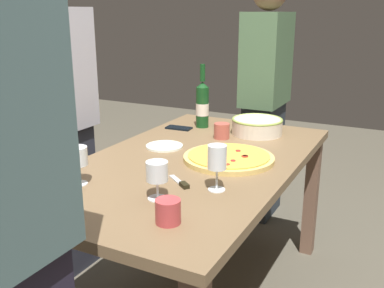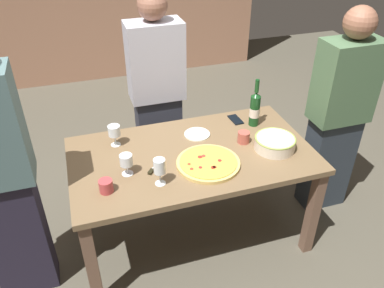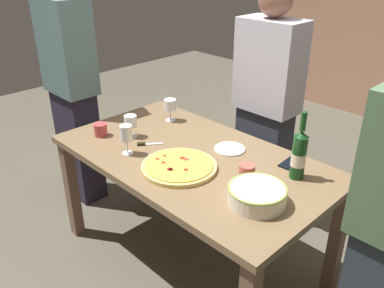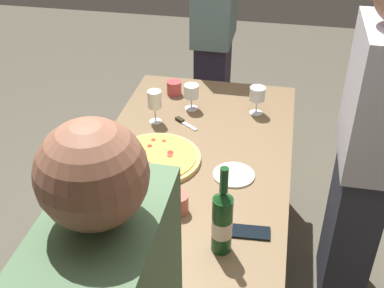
{
  "view_description": "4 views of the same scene",
  "coord_description": "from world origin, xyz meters",
  "px_view_note": "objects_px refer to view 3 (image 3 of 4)",
  "views": [
    {
      "loc": [
        -1.68,
        -0.87,
        1.39
      ],
      "look_at": [
        0.0,
        0.0,
        0.82
      ],
      "focal_mm": 41.36,
      "sensor_mm": 36.0,
      "label": 1
    },
    {
      "loc": [
        -0.65,
        -2.03,
        2.23
      ],
      "look_at": [
        0.0,
        0.0,
        0.82
      ],
      "focal_mm": 36.66,
      "sensor_mm": 36.0,
      "label": 2
    },
    {
      "loc": [
        1.44,
        -1.42,
        1.83
      ],
      "look_at": [
        0.0,
        0.0,
        0.82
      ],
      "focal_mm": 37.75,
      "sensor_mm": 36.0,
      "label": 3
    },
    {
      "loc": [
        1.82,
        0.36,
        2.05
      ],
      "look_at": [
        0.0,
        0.0,
        0.82
      ],
      "focal_mm": 45.97,
      "sensor_mm": 36.0,
      "label": 4
    }
  ],
  "objects_px": {
    "dining_table": "(192,170)",
    "pizza_knife": "(146,144)",
    "person_host": "(71,87)",
    "cup_amber": "(247,172)",
    "wine_bottle": "(299,154)",
    "person_guest_right": "(266,106)",
    "pizza": "(179,166)",
    "serving_bowl": "(257,194)",
    "cell_phone": "(290,163)",
    "wine_glass_by_bottle": "(126,134)",
    "cup_ceramic": "(101,130)",
    "side_plate": "(230,149)",
    "wine_glass_far_left": "(131,122)",
    "wine_glass_near_pizza": "(170,106)"
  },
  "relations": [
    {
      "from": "dining_table",
      "to": "pizza_knife",
      "type": "bearing_deg",
      "value": -160.62
    },
    {
      "from": "person_host",
      "to": "dining_table",
      "type": "bearing_deg",
      "value": 0.0
    },
    {
      "from": "cup_amber",
      "to": "wine_bottle",
      "type": "bearing_deg",
      "value": 49.37
    },
    {
      "from": "wine_bottle",
      "to": "person_guest_right",
      "type": "bearing_deg",
      "value": 137.34
    },
    {
      "from": "pizza",
      "to": "person_host",
      "type": "relative_size",
      "value": 0.23
    },
    {
      "from": "pizza",
      "to": "person_guest_right",
      "type": "xyz_separation_m",
      "value": [
        -0.11,
        0.92,
        0.06
      ]
    },
    {
      "from": "serving_bowl",
      "to": "cell_phone",
      "type": "xyz_separation_m",
      "value": [
        -0.1,
        0.43,
        -0.04
      ]
    },
    {
      "from": "wine_glass_by_bottle",
      "to": "cup_ceramic",
      "type": "height_order",
      "value": "wine_glass_by_bottle"
    },
    {
      "from": "pizza",
      "to": "side_plate",
      "type": "height_order",
      "value": "pizza"
    },
    {
      "from": "cup_amber",
      "to": "cup_ceramic",
      "type": "xyz_separation_m",
      "value": [
        -0.97,
        -0.24,
        -0.0
      ]
    },
    {
      "from": "pizza",
      "to": "wine_glass_far_left",
      "type": "bearing_deg",
      "value": 172.97
    },
    {
      "from": "wine_bottle",
      "to": "wine_glass_near_pizza",
      "type": "distance_m",
      "value": 1.01
    },
    {
      "from": "dining_table",
      "to": "person_guest_right",
      "type": "relative_size",
      "value": 0.98
    },
    {
      "from": "dining_table",
      "to": "wine_glass_by_bottle",
      "type": "distance_m",
      "value": 0.43
    },
    {
      "from": "wine_glass_by_bottle",
      "to": "cup_ceramic",
      "type": "xyz_separation_m",
      "value": [
        -0.31,
        0.03,
        -0.09
      ]
    },
    {
      "from": "serving_bowl",
      "to": "wine_glass_far_left",
      "type": "distance_m",
      "value": 0.99
    },
    {
      "from": "pizza_knife",
      "to": "serving_bowl",
      "type": "bearing_deg",
      "value": -1.01
    },
    {
      "from": "wine_glass_near_pizza",
      "to": "cup_ceramic",
      "type": "distance_m",
      "value": 0.49
    },
    {
      "from": "dining_table",
      "to": "wine_glass_near_pizza",
      "type": "height_order",
      "value": "wine_glass_near_pizza"
    },
    {
      "from": "cup_ceramic",
      "to": "person_guest_right",
      "type": "height_order",
      "value": "person_guest_right"
    },
    {
      "from": "dining_table",
      "to": "cell_phone",
      "type": "xyz_separation_m",
      "value": [
        0.45,
        0.31,
        0.1
      ]
    },
    {
      "from": "person_guest_right",
      "to": "side_plate",
      "type": "bearing_deg",
      "value": 11.68
    },
    {
      "from": "pizza_knife",
      "to": "person_host",
      "type": "xyz_separation_m",
      "value": [
        -0.87,
        0.01,
        0.15
      ]
    },
    {
      "from": "pizza_knife",
      "to": "person_guest_right",
      "type": "height_order",
      "value": "person_guest_right"
    },
    {
      "from": "dining_table",
      "to": "cup_amber",
      "type": "distance_m",
      "value": 0.4
    },
    {
      "from": "wine_bottle",
      "to": "person_host",
      "type": "distance_m",
      "value": 1.73
    },
    {
      "from": "pizza",
      "to": "pizza_knife",
      "type": "relative_size",
      "value": 3.05
    },
    {
      "from": "wine_glass_far_left",
      "to": "pizza_knife",
      "type": "distance_m",
      "value": 0.18
    },
    {
      "from": "dining_table",
      "to": "cup_ceramic",
      "type": "relative_size",
      "value": 19.67
    },
    {
      "from": "side_plate",
      "to": "wine_glass_far_left",
      "type": "bearing_deg",
      "value": -151.49
    },
    {
      "from": "person_host",
      "to": "person_guest_right",
      "type": "relative_size",
      "value": 1.08
    },
    {
      "from": "cup_ceramic",
      "to": "side_plate",
      "type": "distance_m",
      "value": 0.81
    },
    {
      "from": "pizza",
      "to": "cell_phone",
      "type": "bearing_deg",
      "value": 50.44
    },
    {
      "from": "dining_table",
      "to": "person_guest_right",
      "type": "distance_m",
      "value": 0.79
    },
    {
      "from": "dining_table",
      "to": "wine_glass_by_bottle",
      "type": "relative_size",
      "value": 9.15
    },
    {
      "from": "dining_table",
      "to": "side_plate",
      "type": "distance_m",
      "value": 0.25
    },
    {
      "from": "wine_glass_far_left",
      "to": "wine_glass_by_bottle",
      "type": "bearing_deg",
      "value": -42.18
    },
    {
      "from": "wine_glass_far_left",
      "to": "pizza_knife",
      "type": "relative_size",
      "value": 1.05
    },
    {
      "from": "wine_glass_far_left",
      "to": "cup_ceramic",
      "type": "bearing_deg",
      "value": -138.45
    },
    {
      "from": "wine_bottle",
      "to": "wine_glass_by_bottle",
      "type": "bearing_deg",
      "value": -150.69
    },
    {
      "from": "dining_table",
      "to": "cup_amber",
      "type": "relative_size",
      "value": 19.55
    },
    {
      "from": "cell_phone",
      "to": "pizza_knife",
      "type": "xyz_separation_m",
      "value": [
        -0.73,
        -0.42,
        0.0
      ]
    },
    {
      "from": "wine_glass_far_left",
      "to": "cup_amber",
      "type": "height_order",
      "value": "wine_glass_far_left"
    },
    {
      "from": "side_plate",
      "to": "cup_amber",
      "type": "bearing_deg",
      "value": -34.29
    },
    {
      "from": "pizza_knife",
      "to": "person_guest_right",
      "type": "bearing_deg",
      "value": 74.68
    },
    {
      "from": "wine_glass_far_left",
      "to": "person_host",
      "type": "relative_size",
      "value": 0.08
    },
    {
      "from": "wine_bottle",
      "to": "pizza_knife",
      "type": "distance_m",
      "value": 0.9
    },
    {
      "from": "wine_glass_near_pizza",
      "to": "cup_amber",
      "type": "xyz_separation_m",
      "value": [
        0.84,
        -0.23,
        -0.07
      ]
    },
    {
      "from": "serving_bowl",
      "to": "cup_amber",
      "type": "relative_size",
      "value": 3.36
    },
    {
      "from": "wine_glass_far_left",
      "to": "cup_ceramic",
      "type": "distance_m",
      "value": 0.2
    }
  ]
}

